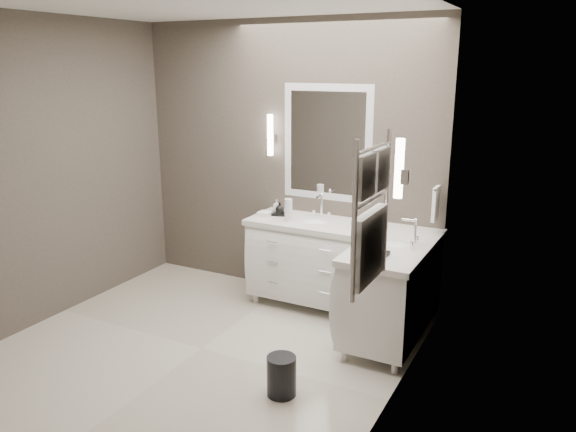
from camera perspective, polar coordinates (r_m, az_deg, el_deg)
The scene contains 21 objects.
floor at distance 4.82m, azimuth -8.77°, elevation -13.21°, with size 3.20×3.00×0.01m, color beige.
ceiling at distance 4.27m, azimuth -10.32°, elevation 20.78°, with size 3.20×3.00×0.01m, color white.
wall_back at distance 5.60m, azimuth -0.23°, elevation 5.70°, with size 3.20×0.01×2.70m, color #48413A.
wall_front at distance 3.31m, azimuth -25.20°, elevation -2.47°, with size 3.20×0.01×2.70m, color #48413A.
wall_left at distance 5.45m, azimuth -23.19°, elevation 4.21°, with size 0.01×3.00×2.70m, color #48413A.
wall_right at distance 3.64m, azimuth 11.24°, elevation 0.21°, with size 0.01×3.00×2.70m, color #48413A.
vanity_back at distance 5.38m, azimuth 2.65°, elevation -4.24°, with size 1.24×0.59×0.97m.
vanity_right at distance 4.81m, azimuth 10.57°, elevation -6.91°, with size 0.59×1.24×0.97m.
mirror_back at distance 5.36m, azimuth 3.98°, elevation 7.41°, with size 0.90×0.02×1.10m.
mirror_right at distance 4.36m, azimuth 14.17°, elevation 5.19°, with size 0.02×0.90×1.10m.
sconce_back at distance 5.56m, azimuth -1.82°, elevation 8.15°, with size 0.06×0.06×0.40m.
sconce_right at distance 3.81m, azimuth 11.22°, elevation 4.64°, with size 0.06×0.06×0.40m.
towel_bar_corner at distance 4.99m, azimuth 14.79°, elevation 1.29°, with size 0.03×0.22×0.30m.
towel_ladder at distance 3.27m, azimuth 8.37°, elevation -0.56°, with size 0.06×0.58×0.90m.
waste_bin at distance 4.11m, azimuth -0.67°, elevation -15.92°, with size 0.21×0.21×0.29m, color black.
amenity_tray_back at distance 5.47m, azimuth -0.98°, elevation 0.25°, with size 0.16×0.12×0.02m, color black.
amenity_tray_right at distance 4.36m, azimuth 9.13°, elevation -3.87°, with size 0.13×0.18×0.03m, color black.
water_bottle at distance 5.24m, azimuth 0.05°, elevation 0.63°, with size 0.07×0.07×0.21m, color silver.
soap_bottle_a at distance 5.49m, azimuth -1.16°, elevation 1.05°, with size 0.05×0.05×0.12m, color white.
soap_bottle_b at distance 5.42m, azimuth -0.85°, elevation 0.83°, with size 0.09×0.09×0.11m, color black.
soap_bottle_c at distance 4.33m, azimuth 9.19°, elevation -2.58°, with size 0.07×0.07×0.18m, color white.
Camera 1 is at (2.56, -3.39, 2.27)m, focal length 35.00 mm.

